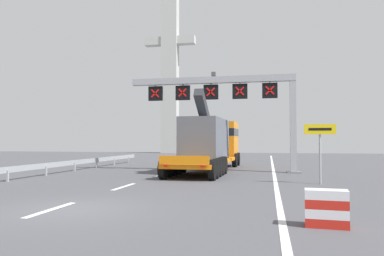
% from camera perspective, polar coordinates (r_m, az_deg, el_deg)
% --- Properties ---
extents(ground, '(112.00, 112.00, 0.00)m').
position_cam_1_polar(ground, '(12.18, -17.88, -11.72)').
color(ground, '#4C4C51').
extents(lane_markings, '(0.20, 49.17, 0.01)m').
position_cam_1_polar(lane_markings, '(28.56, -1.53, -6.15)').
color(lane_markings, silver).
rests_on(lane_markings, ground).
extents(edge_line_right, '(0.20, 63.00, 0.01)m').
position_cam_1_polar(edge_line_right, '(22.56, 12.43, -7.22)').
color(edge_line_right, silver).
rests_on(edge_line_right, ground).
extents(overhead_lane_gantry, '(11.53, 0.90, 6.80)m').
position_cam_1_polar(overhead_lane_gantry, '(25.66, 5.83, 5.15)').
color(overhead_lane_gantry, '#9EA0A5').
rests_on(overhead_lane_gantry, ground).
extents(heavy_haul_truck_orange, '(3.37, 14.12, 5.30)m').
position_cam_1_polar(heavy_haul_truck_orange, '(27.26, 3.05, -2.17)').
color(heavy_haul_truck_orange, orange).
rests_on(heavy_haul_truck_orange, ground).
extents(exit_sign_yellow, '(1.47, 0.15, 2.89)m').
position_cam_1_polar(exit_sign_yellow, '(19.08, 18.89, -1.59)').
color(exit_sign_yellow, '#9EA0A5').
rests_on(exit_sign_yellow, ground).
extents(crash_barrier_striped, '(1.04, 0.59, 0.90)m').
position_cam_1_polar(crash_barrier_striped, '(9.80, 19.77, -11.43)').
color(crash_barrier_striped, red).
rests_on(crash_barrier_striped, ground).
extents(guardrail_left, '(0.13, 26.92, 0.76)m').
position_cam_1_polar(guardrail_left, '(25.58, -19.36, -5.27)').
color(guardrail_left, '#999EA3').
rests_on(guardrail_left, ground).
extents(bridge_pylon_distant, '(9.00, 2.00, 31.81)m').
position_cam_1_polar(bridge_pylon_distant, '(67.17, -3.37, 10.23)').
color(bridge_pylon_distant, '#B7B7B2').
rests_on(bridge_pylon_distant, ground).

